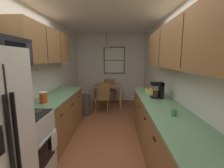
# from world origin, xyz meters

# --- Properties ---
(ground_plane) EXTENTS (12.00, 12.00, 0.00)m
(ground_plane) POSITION_xyz_m (0.00, 1.00, 0.00)
(ground_plane) COLOR brown
(wall_left) EXTENTS (0.10, 9.00, 2.55)m
(wall_left) POSITION_xyz_m (-1.35, 1.00, 1.27)
(wall_left) COLOR white
(wall_left) RESTS_ON ground
(wall_right) EXTENTS (0.10, 9.00, 2.55)m
(wall_right) POSITION_xyz_m (1.35, 1.00, 1.27)
(wall_right) COLOR white
(wall_right) RESTS_ON ground
(wall_back) EXTENTS (4.40, 0.10, 2.55)m
(wall_back) POSITION_xyz_m (0.00, 3.65, 1.27)
(wall_back) COLOR white
(wall_back) RESTS_ON ground
(ceiling_slab) EXTENTS (4.40, 9.00, 0.08)m
(ceiling_slab) POSITION_xyz_m (0.00, 1.00, 2.59)
(ceiling_slab) COLOR white
(stove_range) EXTENTS (0.66, 0.61, 1.10)m
(stove_range) POSITION_xyz_m (-0.99, -0.53, 0.47)
(stove_range) COLOR silver
(stove_range) RESTS_ON ground
(microwave_over_range) EXTENTS (0.39, 0.57, 0.35)m
(microwave_over_range) POSITION_xyz_m (-1.11, -0.53, 1.72)
(microwave_over_range) COLOR black
(counter_left) EXTENTS (0.64, 1.88, 0.90)m
(counter_left) POSITION_xyz_m (-1.00, 0.71, 0.45)
(counter_left) COLOR olive
(counter_left) RESTS_ON ground
(upper_cabinets_left) EXTENTS (0.33, 1.96, 0.65)m
(upper_cabinets_left) POSITION_xyz_m (-1.14, 0.66, 1.89)
(upper_cabinets_left) COLOR olive
(counter_right) EXTENTS (0.64, 3.19, 0.90)m
(counter_right) POSITION_xyz_m (1.00, -0.02, 0.45)
(counter_right) COLOR olive
(counter_right) RESTS_ON ground
(upper_cabinets_right) EXTENTS (0.33, 2.87, 0.67)m
(upper_cabinets_right) POSITION_xyz_m (1.14, -0.07, 1.83)
(upper_cabinets_right) COLOR olive
(dining_table) EXTENTS (0.99, 0.72, 0.73)m
(dining_table) POSITION_xyz_m (-0.11, 2.81, 0.62)
(dining_table) COLOR #A87F51
(dining_table) RESTS_ON ground
(dining_chair_near) EXTENTS (0.45, 0.45, 0.90)m
(dining_chair_near) POSITION_xyz_m (-0.18, 2.24, 0.50)
(dining_chair_near) COLOR olive
(dining_chair_near) RESTS_ON ground
(dining_chair_far) EXTENTS (0.45, 0.45, 0.90)m
(dining_chair_far) POSITION_xyz_m (-0.04, 3.37, 0.50)
(dining_chair_far) COLOR olive
(dining_chair_far) RESTS_ON ground
(pendant_light) EXTENTS (0.25, 0.25, 0.54)m
(pendant_light) POSITION_xyz_m (-0.11, 2.81, 2.06)
(pendant_light) COLOR black
(back_window) EXTENTS (0.80, 0.05, 1.01)m
(back_window) POSITION_xyz_m (0.13, 3.58, 1.58)
(back_window) COLOR brown
(trash_bin) EXTENTS (0.31, 0.31, 0.59)m
(trash_bin) POSITION_xyz_m (-0.70, 1.99, 0.30)
(trash_bin) COLOR #3F3F42
(trash_bin) RESTS_ON ground
(storage_canister) EXTENTS (0.13, 0.13, 0.19)m
(storage_canister) POSITION_xyz_m (-1.00, 0.12, 1.00)
(storage_canister) COLOR #D84C19
(storage_canister) RESTS_ON counter_left
(dish_towel) EXTENTS (0.02, 0.16, 0.24)m
(dish_towel) POSITION_xyz_m (-0.64, -0.38, 0.50)
(dish_towel) COLOR white
(coffee_maker) EXTENTS (0.22, 0.18, 0.30)m
(coffee_maker) POSITION_xyz_m (1.04, 0.53, 1.06)
(coffee_maker) COLOR black
(coffee_maker) RESTS_ON counter_right
(mug_by_coffeemaker) EXTENTS (0.11, 0.07, 0.09)m
(mug_by_coffeemaker) POSITION_xyz_m (0.99, -0.41, 0.94)
(mug_by_coffeemaker) COLOR #3F7F4C
(mug_by_coffeemaker) RESTS_ON counter_right
(fruit_bowl) EXTENTS (0.23, 0.23, 0.09)m
(fruit_bowl) POSITION_xyz_m (0.99, 1.05, 0.94)
(fruit_bowl) COLOR #E5D14C
(fruit_bowl) RESTS_ON counter_right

